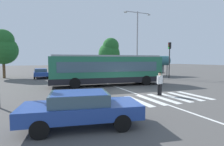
{
  "coord_description": "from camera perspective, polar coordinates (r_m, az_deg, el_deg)",
  "views": [
    {
      "loc": [
        -6.81,
        -12.58,
        2.58
      ],
      "look_at": [
        -0.17,
        3.52,
        1.3
      ],
      "focal_mm": 28.38,
      "sensor_mm": 36.0,
      "label": 1
    }
  ],
  "objects": [
    {
      "name": "parked_car_white",
      "position": [
        28.68,
        -5.82,
        0.56
      ],
      "size": [
        1.94,
        4.54,
        1.35
      ],
      "color": "black",
      "rests_on": "ground_plane"
    },
    {
      "name": "parked_car_black",
      "position": [
        27.61,
        -16.3,
        0.27
      ],
      "size": [
        1.92,
        4.52,
        1.35
      ],
      "color": "black",
      "rests_on": "ground_plane"
    },
    {
      "name": "twin_arm_street_lamp",
      "position": [
        26.72,
        8.13,
        11.24
      ],
      "size": [
        4.5,
        0.32,
        9.62
      ],
      "color": "#939399",
      "rests_on": "ground_plane"
    },
    {
      "name": "traffic_light_far_corner",
      "position": [
        26.17,
        18.02,
        5.72
      ],
      "size": [
        0.33,
        0.32,
        5.04
      ],
      "color": "#28282B",
      "rests_on": "ground_plane"
    },
    {
      "name": "foreground_sedan",
      "position": [
        7.06,
        -9.97,
        -10.75
      ],
      "size": [
        4.75,
        2.57,
        1.35
      ],
      "color": "black",
      "rests_on": "ground_plane"
    },
    {
      "name": "parked_car_charcoal",
      "position": [
        28.41,
        -11.13,
        0.47
      ],
      "size": [
        1.9,
        4.52,
        1.35
      ],
      "color": "black",
      "rests_on": "ground_plane"
    },
    {
      "name": "background_tree_right",
      "position": [
        31.87,
        -0.76,
        6.94
      ],
      "size": [
        3.84,
        3.84,
        6.5
      ],
      "color": "brown",
      "rests_on": "ground_plane"
    },
    {
      "name": "background_tree_left",
      "position": [
        29.45,
        -31.69,
        7.09
      ],
      "size": [
        3.98,
        3.98,
        6.87
      ],
      "color": "brown",
      "rests_on": "ground_plane"
    },
    {
      "name": "parked_car_teal",
      "position": [
        29.44,
        -0.67,
        0.67
      ],
      "size": [
        1.97,
        4.55,
        1.35
      ],
      "color": "black",
      "rests_on": "ground_plane"
    },
    {
      "name": "lane_center_line",
      "position": [
        16.3,
        2.63,
        -4.9
      ],
      "size": [
        0.16,
        24.0,
        0.01
      ],
      "primitive_type": "cube",
      "color": "silver",
      "rests_on": "ground_plane"
    },
    {
      "name": "ground_plane",
      "position": [
        14.54,
        5.96,
        -6.04
      ],
      "size": [
        160.0,
        160.0,
        0.0
      ],
      "primitive_type": "plane",
      "color": "#514F4C"
    },
    {
      "name": "bus_stop_shelter",
      "position": [
        29.38,
        13.79,
        3.77
      ],
      "size": [
        4.86,
        1.54,
        3.25
      ],
      "color": "#28282B",
      "rests_on": "ground_plane"
    },
    {
      "name": "city_transit_bus",
      "position": [
        17.98,
        -1.54,
        1.04
      ],
      "size": [
        11.56,
        3.63,
        3.06
      ],
      "color": "black",
      "rests_on": "ground_plane"
    },
    {
      "name": "pedestrian_crossing_street",
      "position": [
        13.37,
        15.13,
        -2.87
      ],
      "size": [
        0.54,
        0.4,
        1.72
      ],
      "color": "black",
      "rests_on": "ground_plane"
    },
    {
      "name": "parked_car_blue",
      "position": [
        27.37,
        -21.99,
        0.1
      ],
      "size": [
        1.93,
        4.53,
        1.35
      ],
      "color": "black",
      "rests_on": "ground_plane"
    },
    {
      "name": "crosswalk_painted_stripes",
      "position": [
        12.49,
        15.99,
        -7.86
      ],
      "size": [
        6.16,
        3.22,
        0.01
      ],
      "color": "silver",
      "rests_on": "ground_plane"
    }
  ]
}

